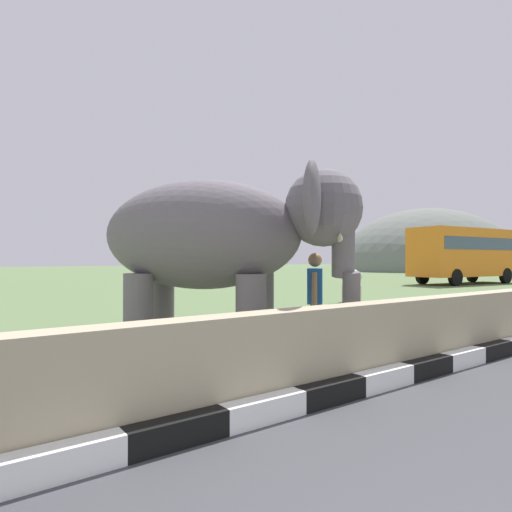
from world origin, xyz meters
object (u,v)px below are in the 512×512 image
object	(u,v)px
elephant	(225,237)
cow_near	(352,279)
person_handler	(315,297)
bus_orange	(464,251)

from	to	relation	value
elephant	cow_near	distance (m)	9.56
elephant	person_handler	bearing A→B (deg)	-18.08
person_handler	cow_near	size ratio (longest dim) A/B	0.93
person_handler	elephant	bearing A→B (deg)	161.92
cow_near	elephant	bearing A→B (deg)	-150.28
bus_orange	cow_near	size ratio (longest dim) A/B	4.68
elephant	bus_orange	size ratio (longest dim) A/B	0.46
bus_orange	elephant	bearing A→B (deg)	-159.55
elephant	cow_near	world-z (taller)	elephant
person_handler	bus_orange	distance (m)	24.09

